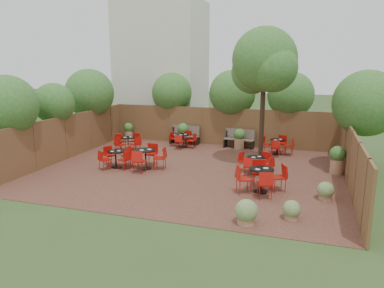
% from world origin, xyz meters
% --- Properties ---
extents(ground, '(80.00, 80.00, 0.00)m').
position_xyz_m(ground, '(0.00, 0.00, 0.00)').
color(ground, '#354F23').
rests_on(ground, ground).
extents(courtyard_paving, '(12.00, 10.00, 0.02)m').
position_xyz_m(courtyard_paving, '(0.00, 0.00, 0.01)').
color(courtyard_paving, '#391B17').
rests_on(courtyard_paving, ground).
extents(fence_back, '(12.00, 0.08, 2.00)m').
position_xyz_m(fence_back, '(0.00, 5.00, 1.00)').
color(fence_back, brown).
rests_on(fence_back, ground).
extents(fence_left, '(0.08, 10.00, 2.00)m').
position_xyz_m(fence_left, '(-6.00, 0.00, 1.00)').
color(fence_left, brown).
rests_on(fence_left, ground).
extents(fence_right, '(0.08, 10.00, 2.00)m').
position_xyz_m(fence_right, '(6.00, 0.00, 1.00)').
color(fence_right, brown).
rests_on(fence_right, ground).
extents(neighbour_building, '(5.00, 4.00, 8.00)m').
position_xyz_m(neighbour_building, '(-4.50, 8.00, 4.00)').
color(neighbour_building, beige).
rests_on(neighbour_building, ground).
extents(overhang_foliage, '(15.79, 10.68, 2.61)m').
position_xyz_m(overhang_foliage, '(-1.07, 2.98, 2.72)').
color(overhang_foliage, '#306420').
rests_on(overhang_foliage, ground).
extents(courtyard_tree, '(2.78, 2.68, 5.76)m').
position_xyz_m(courtyard_tree, '(2.60, 1.58, 4.28)').
color(courtyard_tree, black).
rests_on(courtyard_tree, courtyard_paving).
extents(park_bench_left, '(1.66, 0.72, 1.00)m').
position_xyz_m(park_bench_left, '(-1.85, 4.63, 0.53)').
color(park_bench_left, brown).
rests_on(park_bench_left, courtyard_paving).
extents(park_bench_right, '(1.61, 0.70, 0.97)m').
position_xyz_m(park_bench_right, '(1.12, 4.63, 0.52)').
color(park_bench_right, brown).
rests_on(park_bench_right, courtyard_paving).
extents(bistro_tables, '(8.67, 7.19, 0.95)m').
position_xyz_m(bistro_tables, '(-0.11, 0.71, 0.46)').
color(bistro_tables, black).
rests_on(bistro_tables, courtyard_paving).
extents(planters, '(11.49, 4.03, 1.13)m').
position_xyz_m(planters, '(0.36, 3.60, 0.60)').
color(planters, '#9C6C4E').
rests_on(planters, courtyard_paving).
extents(low_shrubs, '(2.71, 3.19, 0.69)m').
position_xyz_m(low_shrubs, '(3.91, -3.53, 0.32)').
color(low_shrubs, '#9C6C4E').
rests_on(low_shrubs, courtyard_paving).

